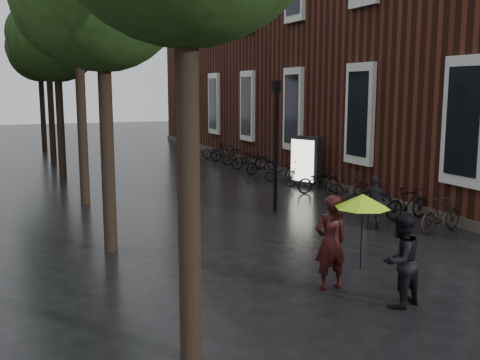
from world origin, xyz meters
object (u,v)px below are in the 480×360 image
person_burgundy (331,242)px  pedestrian_walking (374,203)px  ad_lightbox (306,162)px  person_black (400,260)px  lamp_post (276,133)px  parked_bicycles (289,171)px

person_burgundy → pedestrian_walking: size_ratio=1.24×
ad_lightbox → person_black: bearing=-133.8°
lamp_post → person_black: bearing=-100.5°
ad_lightbox → person_burgundy: bearing=-139.1°
parked_bicycles → person_burgundy: bearing=-114.2°
person_burgundy → pedestrian_walking: person_burgundy is taller
parked_bicycles → ad_lightbox: bearing=-87.0°
person_black → pedestrian_walking: person_black is taller
pedestrian_walking → lamp_post: (-1.51, 3.16, 1.76)m
person_black → pedestrian_walking: 5.71m
person_black → ad_lightbox: bearing=-127.2°
person_black → lamp_post: lamp_post is taller
person_black → parked_bicycles: bearing=-125.0°
ad_lightbox → lamp_post: lamp_post is taller
pedestrian_walking → person_burgundy: bearing=78.3°
person_burgundy → ad_lightbox: bearing=-114.6°
lamp_post → person_burgundy: bearing=-107.7°
pedestrian_walking → lamp_post: lamp_post is taller
person_black → pedestrian_walking: (3.00, 4.86, -0.10)m
person_black → lamp_post: bearing=-116.0°
person_burgundy → lamp_post: bearing=-105.2°
pedestrian_walking → lamp_post: bearing=-30.6°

